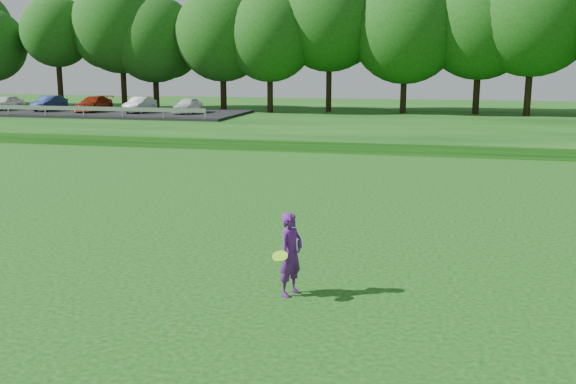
# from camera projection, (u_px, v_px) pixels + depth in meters

# --- Properties ---
(ground) EXTENTS (140.00, 140.00, 0.00)m
(ground) POSITION_uv_depth(u_px,v_px,m) (301.00, 272.00, 14.51)
(ground) COLOR #0C3F0E
(ground) RESTS_ON ground
(berm) EXTENTS (130.00, 30.00, 0.60)m
(berm) POSITION_uv_depth(u_px,v_px,m) (398.00, 123.00, 46.89)
(berm) COLOR #0C3F0E
(berm) RESTS_ON ground
(walking_path) EXTENTS (130.00, 1.60, 0.04)m
(walking_path) POSITION_uv_depth(u_px,v_px,m) (381.00, 152.00, 33.59)
(walking_path) COLOR gray
(walking_path) RESTS_ON ground
(treeline) EXTENTS (104.00, 7.00, 15.00)m
(treeline) POSITION_uv_depth(u_px,v_px,m) (405.00, 16.00, 49.15)
(treeline) COLOR #17400E
(treeline) RESTS_ON berm
(parking_lot) EXTENTS (24.00, 9.00, 1.38)m
(parking_lot) POSITION_uv_depth(u_px,v_px,m) (93.00, 109.00, 50.98)
(parking_lot) COLOR black
(parking_lot) RESTS_ON berm
(woman) EXTENTS (0.63, 0.94, 1.72)m
(woman) POSITION_uv_depth(u_px,v_px,m) (291.00, 254.00, 12.92)
(woman) COLOR #5B1B7A
(woman) RESTS_ON ground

